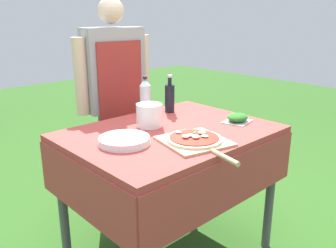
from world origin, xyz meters
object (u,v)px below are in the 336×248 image
object	(u,v)px
person_cook	(115,91)
pizza_on_peel	(195,140)
prep_table	(170,149)
mixing_tub	(149,115)
herb_container	(238,118)
water_bottle	(145,96)
plate_stack	(125,140)
oil_bottle	(170,97)

from	to	relation	value
person_cook	pizza_on_peel	distance (m)	0.96
prep_table	mixing_tub	bearing A→B (deg)	104.94
pizza_on_peel	herb_container	bearing A→B (deg)	22.25
prep_table	person_cook	world-z (taller)	person_cook
person_cook	water_bottle	bearing A→B (deg)	94.91
mixing_tub	plate_stack	xyz separation A→B (m)	(-0.28, -0.14, -0.05)
oil_bottle	herb_container	size ratio (longest dim) A/B	1.29
pizza_on_peel	herb_container	xyz separation A→B (m)	(0.45, 0.07, 0.01)
oil_bottle	herb_container	distance (m)	0.47
oil_bottle	water_bottle	size ratio (longest dim) A/B	1.00
plate_stack	pizza_on_peel	bearing A→B (deg)	-40.72
pizza_on_peel	mixing_tub	distance (m)	0.37
prep_table	mixing_tub	world-z (taller)	mixing_tub
prep_table	herb_container	world-z (taller)	herb_container
herb_container	oil_bottle	bearing A→B (deg)	107.74
prep_table	person_cook	xyz separation A→B (m)	(0.12, 0.71, 0.21)
person_cook	herb_container	distance (m)	0.92
pizza_on_peel	mixing_tub	world-z (taller)	mixing_tub
pizza_on_peel	person_cook	bearing A→B (deg)	92.71
person_cook	herb_container	size ratio (longest dim) A/B	8.06
plate_stack	water_bottle	bearing A→B (deg)	39.74
oil_bottle	herb_container	world-z (taller)	oil_bottle
pizza_on_peel	water_bottle	world-z (taller)	water_bottle
person_cook	plate_stack	distance (m)	0.84
oil_bottle	plate_stack	bearing A→B (deg)	-153.55
person_cook	plate_stack	xyz separation A→B (m)	(-0.44, -0.71, -0.08)
plate_stack	person_cook	bearing A→B (deg)	58.48
prep_table	oil_bottle	world-z (taller)	oil_bottle
herb_container	water_bottle	bearing A→B (deg)	119.72
prep_table	plate_stack	size ratio (longest dim) A/B	4.39
water_bottle	plate_stack	size ratio (longest dim) A/B	0.94
pizza_on_peel	herb_container	world-z (taller)	herb_container
oil_bottle	plate_stack	world-z (taller)	oil_bottle
prep_table	plate_stack	bearing A→B (deg)	-179.62
oil_bottle	mixing_tub	size ratio (longest dim) A/B	1.63
mixing_tub	pizza_on_peel	bearing A→B (deg)	-91.65
prep_table	mixing_tub	size ratio (longest dim) A/B	7.58
mixing_tub	plate_stack	bearing A→B (deg)	-153.40
prep_table	herb_container	size ratio (longest dim) A/B	6.01
person_cook	mixing_tub	size ratio (longest dim) A/B	10.17
mixing_tub	oil_bottle	bearing A→B (deg)	26.31
herb_container	mixing_tub	distance (m)	0.53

